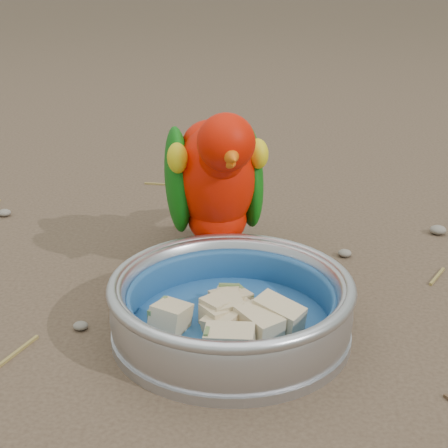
# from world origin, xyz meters

# --- Properties ---
(ground) EXTENTS (60.00, 60.00, 0.00)m
(ground) POSITION_xyz_m (0.00, 0.00, 0.00)
(ground) COLOR #4B392B
(food_bowl) EXTENTS (0.24, 0.24, 0.02)m
(food_bowl) POSITION_xyz_m (-0.00, -0.02, 0.01)
(food_bowl) COLOR #B2B2BA
(food_bowl) RESTS_ON ground
(bowl_wall) EXTENTS (0.24, 0.24, 0.04)m
(bowl_wall) POSITION_xyz_m (-0.00, -0.02, 0.04)
(bowl_wall) COLOR #B2B2BA
(bowl_wall) RESTS_ON food_bowl
(fruit_wedges) EXTENTS (0.14, 0.14, 0.03)m
(fruit_wedges) POSITION_xyz_m (-0.00, -0.02, 0.03)
(fruit_wedges) COLOR tan
(fruit_wedges) RESTS_ON food_bowl
(lory_parrot) EXTENTS (0.17, 0.26, 0.19)m
(lory_parrot) POSITION_xyz_m (-0.03, 0.13, 0.10)
(lory_parrot) COLOR #C21000
(lory_parrot) RESTS_ON ground
(ground_debris) EXTENTS (0.90, 0.80, 0.01)m
(ground_debris) POSITION_xyz_m (-0.02, 0.07, 0.00)
(ground_debris) COLOR olive
(ground_debris) RESTS_ON ground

